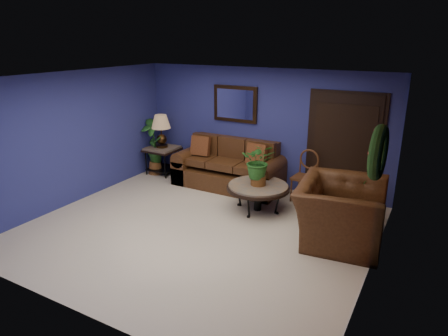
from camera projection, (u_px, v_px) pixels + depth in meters
The scene contains 18 objects.
floor at pixel (198, 229), 6.74m from camera, with size 5.50×5.50×0.00m, color beige.
wall_back at pixel (261, 128), 8.42m from camera, with size 5.50×0.04×2.50m, color navy.
wall_left at pixel (76, 138), 7.62m from camera, with size 0.04×5.00×2.50m, color navy.
wall_right_brick at pixel (378, 188), 5.08m from camera, with size 0.04×5.00×2.50m, color brown.
ceiling at pixel (195, 78), 5.96m from camera, with size 5.50×5.00×0.02m, color white.
crown_molding at pixel (388, 95), 4.72m from camera, with size 0.03×5.00×0.14m, color white.
wall_mirror at pixel (235, 104), 8.52m from camera, with size 1.02×0.06×0.77m, color #3B2510.
closet_door at pixel (344, 148), 7.65m from camera, with size 1.44×0.06×2.18m, color black.
wreath at pixel (378, 152), 5.00m from camera, with size 0.72×0.72×0.16m, color black.
sofa at pixel (230, 171), 8.60m from camera, with size 2.30×0.99×1.04m.
coffee_table at pixel (258, 188), 7.34m from camera, with size 1.16×1.16×0.50m.
end_table at pixel (162, 153), 9.35m from camera, with size 0.70×0.70×0.64m.
table_lamp at pixel (161, 127), 9.15m from camera, with size 0.44×0.44×0.73m.
side_chair at pixel (306, 172), 7.79m from camera, with size 0.47×0.47×1.01m.
armchair at pixel (340, 212), 6.23m from camera, with size 1.47×1.28×0.95m, color #4A2B15.
coffee_plant at pixel (259, 162), 7.19m from camera, with size 0.73×0.68×0.79m.
floor_plant at pixel (362, 201), 6.70m from camera, with size 0.42×0.35×0.87m.
tall_plant at pixel (154, 142), 9.25m from camera, with size 0.66×0.50×1.40m.
Camera 1 is at (3.34, -5.10, 3.07)m, focal length 32.00 mm.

